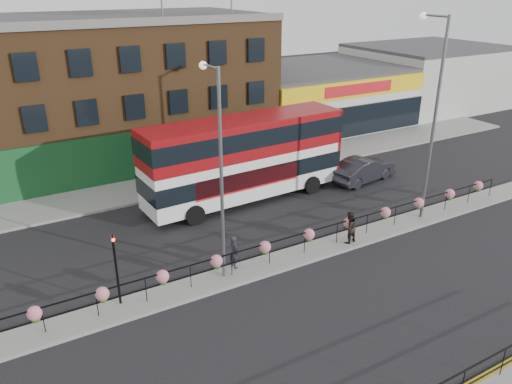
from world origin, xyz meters
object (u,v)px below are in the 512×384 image
double_decker_bus (245,151)px  lamp_column_west (218,159)px  lamp_column_east (433,103)px  pedestrian_a (234,252)px  car (363,169)px  pedestrian_b (349,227)px

double_decker_bus → lamp_column_west: lamp_column_west is taller
lamp_column_east → lamp_column_west: bearing=179.7°
double_decker_bus → pedestrian_a: double_decker_bus is taller
lamp_column_east → double_decker_bus: bearing=135.5°
double_decker_bus → car: bearing=-8.6°
car → lamp_column_west: (-13.48, -5.81, 4.87)m
car → pedestrian_a: (-12.74, -5.62, 0.14)m
lamp_column_west → car: bearing=23.3°
pedestrian_a → lamp_column_east: 12.96m
lamp_column_west → lamp_column_east: lamp_column_east is taller
pedestrian_a → car: bearing=-68.8°
pedestrian_a → lamp_column_west: size_ratio=0.17×
car → lamp_column_east: (-1.07, -5.87, 5.77)m
pedestrian_a → pedestrian_b: (6.15, -0.80, 0.04)m
double_decker_bus → car: (8.33, -1.26, -2.32)m
double_decker_bus → lamp_column_east: lamp_column_east is taller
car → pedestrian_b: size_ratio=3.06×
lamp_column_west → lamp_column_east: 12.45m
pedestrian_b → lamp_column_east: bearing=178.9°
double_decker_bus → pedestrian_a: size_ratio=7.90×
double_decker_bus → pedestrian_a: (-4.41, -6.88, -2.19)m
pedestrian_b → lamp_column_west: 8.35m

